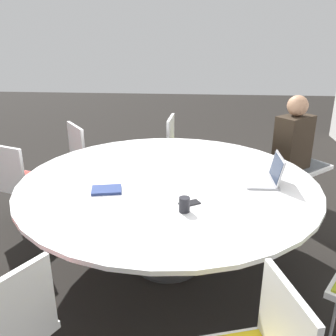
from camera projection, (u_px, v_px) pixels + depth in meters
name	position (u px, v px, depth m)	size (l,w,h in m)	color
ground_plane	(168.00, 262.00, 3.11)	(16.00, 16.00, 0.00)	black
conference_table	(168.00, 188.00, 2.87)	(2.25, 2.25, 0.74)	#333333
chair_1	(299.00, 158.00, 3.97)	(0.61, 0.61, 0.87)	silver
chair_2	(181.00, 147.00, 4.30)	(0.47, 0.45, 0.87)	silver
chair_3	(89.00, 155.00, 4.06)	(0.60, 0.60, 0.87)	silver
chair_4	(18.00, 178.00, 3.44)	(0.55, 0.56, 0.87)	silver
chair_6	(1.00, 328.00, 1.74)	(0.59, 0.58, 0.87)	silver
person_1	(294.00, 147.00, 3.70)	(0.40, 0.42, 1.22)	#2D2319
laptop	(267.00, 176.00, 2.79)	(0.30, 0.26, 0.21)	#99999E
spiral_notebook	(107.00, 190.00, 2.66)	(0.19, 0.24, 0.02)	navy
coffee_cup	(184.00, 205.00, 2.36)	(0.07, 0.07, 0.10)	black
cell_phone	(189.00, 203.00, 2.47)	(0.13, 0.16, 0.01)	black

